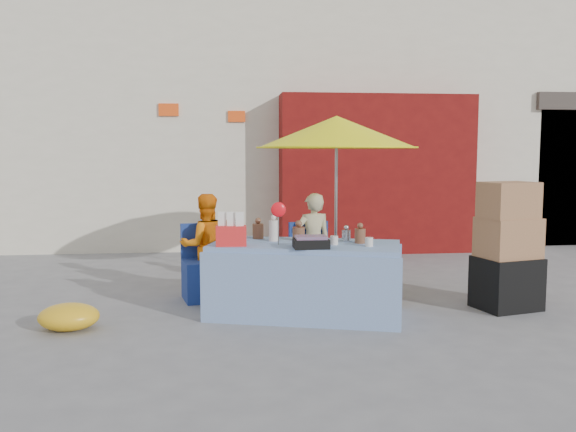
{
  "coord_description": "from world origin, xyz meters",
  "views": [
    {
      "loc": [
        -0.37,
        -5.69,
        1.66
      ],
      "look_at": [
        0.32,
        0.6,
        1.0
      ],
      "focal_mm": 38.0,
      "sensor_mm": 36.0,
      "label": 1
    }
  ],
  "objects": [
    {
      "name": "backdrop",
      "position": [
        0.52,
        7.52,
        3.1
      ],
      "size": [
        14.0,
        8.0,
        7.8
      ],
      "color": "silver",
      "rests_on": "ground"
    },
    {
      "name": "tarp_bundle",
      "position": [
        -1.8,
        0.08,
        0.13
      ],
      "size": [
        0.64,
        0.55,
        0.25
      ],
      "primitive_type": "ellipsoid",
      "rotation": [
        0.0,
        0.0,
        -0.19
      ],
      "color": "gold",
      "rests_on": "ground"
    },
    {
      "name": "chair_left",
      "position": [
        -0.56,
        1.16,
        0.26
      ],
      "size": [
        0.57,
        0.56,
        0.85
      ],
      "rotation": [
        0.0,
        0.0,
        0.2
      ],
      "color": "navy",
      "rests_on": "ground"
    },
    {
      "name": "box_stack",
      "position": [
        2.64,
        0.38,
        0.62
      ],
      "size": [
        0.71,
        0.63,
        1.35
      ],
      "rotation": [
        0.0,
        0.0,
        0.25
      ],
      "color": "black",
      "rests_on": "ground"
    },
    {
      "name": "chair_right",
      "position": [
        0.69,
        1.16,
        0.26
      ],
      "size": [
        0.57,
        0.56,
        0.85
      ],
      "rotation": [
        0.0,
        0.0,
        0.2
      ],
      "color": "navy",
      "rests_on": "ground"
    },
    {
      "name": "umbrella",
      "position": [
        0.99,
        1.45,
        1.89
      ],
      "size": [
        1.9,
        1.9,
        2.09
      ],
      "color": "gray",
      "rests_on": "ground"
    },
    {
      "name": "vendor_beige",
      "position": [
        0.69,
        1.3,
        0.6
      ],
      "size": [
        0.48,
        0.37,
        1.19
      ],
      "primitive_type": "imported",
      "rotation": [
        0.0,
        0.0,
        3.35
      ],
      "color": "#C0B587",
      "rests_on": "ground"
    },
    {
      "name": "vendor_orange",
      "position": [
        -0.56,
        1.3,
        0.6
      ],
      "size": [
        0.66,
        0.56,
        1.19
      ],
      "primitive_type": "imported",
      "rotation": [
        0.0,
        0.0,
        3.35
      ],
      "color": "orange",
      "rests_on": "ground"
    },
    {
      "name": "ground",
      "position": [
        0.0,
        0.0,
        0.0
      ],
      "size": [
        80.0,
        80.0,
        0.0
      ],
      "primitive_type": "plane",
      "color": "slate",
      "rests_on": "ground"
    },
    {
      "name": "market_table",
      "position": [
        0.46,
        0.36,
        0.38
      ],
      "size": [
        2.11,
        1.41,
        1.17
      ],
      "rotation": [
        0.0,
        0.0,
        -0.28
      ],
      "color": "#81A6CF",
      "rests_on": "ground"
    }
  ]
}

